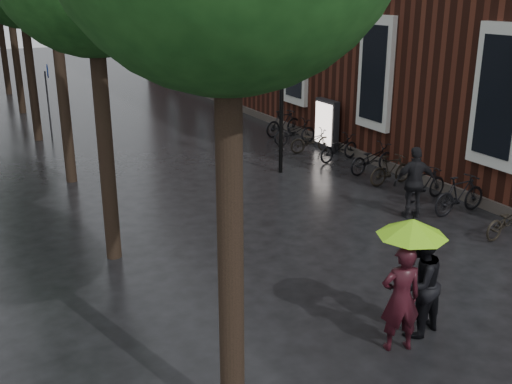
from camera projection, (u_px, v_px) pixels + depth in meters
ground at (505, 382)px, 8.90m from camera, size 120.00×120.00×0.00m
person_burgundy at (401, 298)px, 9.46m from camera, size 0.76×0.60×1.81m
person_black at (419, 283)px, 9.89m from camera, size 1.06×0.92×1.86m
lime_umbrella at (412, 227)px, 9.37m from camera, size 1.13×1.13×1.66m
pedestrian_walking at (415, 183)px, 15.07m from camera, size 1.17×0.80×1.85m
parked_bicycles at (358, 156)px, 19.21m from camera, size 2.12×12.10×1.04m
ad_lightbox at (326, 124)px, 21.62m from camera, size 0.28×1.20×1.81m
lamp_post at (282, 87)px, 18.25m from camera, size 0.23×0.23×4.50m
cycle_sign at (48, 90)px, 22.80m from camera, size 0.15×0.52×2.88m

